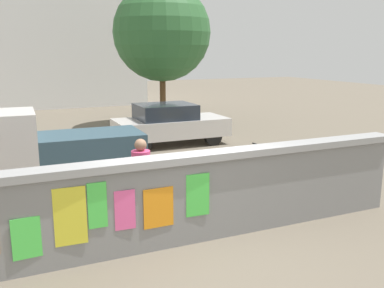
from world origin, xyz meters
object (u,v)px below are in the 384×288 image
car_parked (170,124)px  motorcycle (278,158)px  person_walking (141,173)px  tree_roadside (162,32)px  bicycle_near (209,177)px  auto_rickshaw_truck (55,150)px

car_parked → motorcycle: car_parked is taller
car_parked → person_walking: bearing=-115.3°
person_walking → tree_roadside: tree_roadside is taller
person_walking → bicycle_near: bearing=30.3°
auto_rickshaw_truck → tree_roadside: size_ratio=0.62×
person_walking → motorcycle: bearing=21.7°
auto_rickshaw_truck → motorcycle: (5.32, -1.26, -0.44)m
auto_rickshaw_truck → person_walking: 3.14m
tree_roadside → car_parked: bearing=-107.0°
tree_roadside → bicycle_near: bearing=-103.8°
bicycle_near → auto_rickshaw_truck: bearing=149.8°
car_parked → tree_roadside: 5.04m
auto_rickshaw_truck → motorcycle: size_ratio=1.92×
car_parked → bicycle_near: 5.27m
auto_rickshaw_truck → person_walking: (1.16, -2.92, 0.09)m
person_walking → tree_roadside: size_ratio=0.27×
bicycle_near → person_walking: bearing=-149.7°
motorcycle → tree_roadside: bearing=90.3°
motorcycle → bicycle_near: (-2.23, -0.53, -0.10)m
car_parked → person_walking: 6.95m
car_parked → tree_roadside: (1.15, 3.76, 3.16)m
auto_rickshaw_truck → bicycle_near: size_ratio=2.14×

